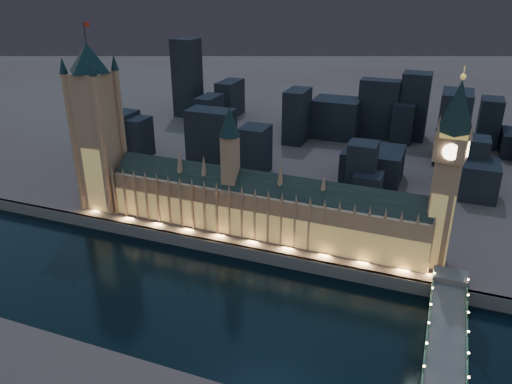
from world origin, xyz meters
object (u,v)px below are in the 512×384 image
(elizabeth_tower, at_px, (449,162))
(westminster_bridge, at_px, (445,344))
(victoria_tower, at_px, (96,120))
(palace_of_westminster, at_px, (260,205))

(elizabeth_tower, relative_size, westminster_bridge, 0.96)
(victoria_tower, bearing_deg, palace_of_westminster, -0.08)
(elizabeth_tower, xyz_separation_m, westminster_bridge, (9.20, -65.38, -62.24))
(victoria_tower, xyz_separation_m, elizabeth_tower, (218.00, -0.00, -0.12))
(palace_of_westminster, distance_m, elizabeth_tower, 111.47)
(victoria_tower, height_order, elizabeth_tower, victoria_tower)
(palace_of_westminster, relative_size, elizabeth_tower, 1.87)
(palace_of_westminster, bearing_deg, westminster_bridge, -30.10)
(elizabeth_tower, height_order, westminster_bridge, elizabeth_tower)
(victoria_tower, bearing_deg, westminster_bridge, -16.05)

